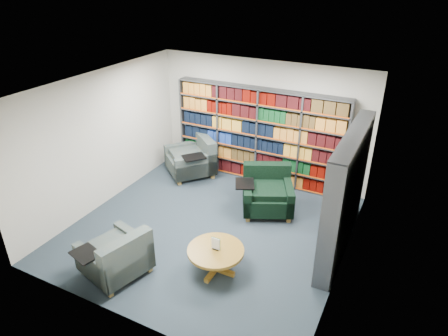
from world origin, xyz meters
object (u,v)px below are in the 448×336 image
at_px(chair_teal_left, 194,159).
at_px(chair_teal_front, 118,258).
at_px(chair_green_right, 267,193).
at_px(coffee_table, 216,254).

distance_m(chair_teal_left, chair_teal_front, 3.78).
height_order(chair_green_right, coffee_table, chair_green_right).
distance_m(chair_teal_left, coffee_table, 3.59).
bearing_deg(chair_green_right, chair_teal_left, 162.51).
bearing_deg(chair_teal_left, chair_green_right, -17.49).
bearing_deg(coffee_table, chair_teal_front, -149.44).
xyz_separation_m(chair_green_right, coffee_table, (-0.03, -2.21, -0.01)).
xyz_separation_m(chair_green_right, chair_teal_front, (-1.40, -3.02, -0.02)).
bearing_deg(chair_teal_left, coffee_table, -53.59).
bearing_deg(coffee_table, chair_teal_left, 126.41).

